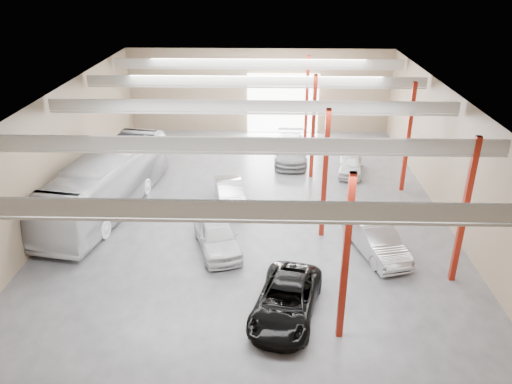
# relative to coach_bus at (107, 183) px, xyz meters

# --- Properties ---
(depot_shell) EXTENTS (22.12, 32.12, 7.06)m
(depot_shell) POSITION_rel_coach_bus_xyz_m (8.63, -0.20, 3.26)
(depot_shell) COLOR #4A4A4F
(depot_shell) RESTS_ON ground
(coach_bus) EXTENTS (4.91, 12.63, 3.43)m
(coach_bus) POSITION_rel_coach_bus_xyz_m (0.00, 0.00, 0.00)
(coach_bus) COLOR silver
(coach_bus) RESTS_ON ground
(black_sedan) EXTENTS (3.52, 5.65, 1.46)m
(black_sedan) POSITION_rel_coach_bus_xyz_m (10.22, -9.50, -0.99)
(black_sedan) COLOR black
(black_sedan) RESTS_ON ground
(car_row_a) EXTENTS (3.24, 5.15, 1.63)m
(car_row_a) POSITION_rel_coach_bus_xyz_m (6.82, -4.30, -0.90)
(car_row_a) COLOR silver
(car_row_a) RESTS_ON ground
(car_row_b) EXTENTS (2.37, 4.58, 1.44)m
(car_row_b) POSITION_rel_coach_bus_xyz_m (7.08, 0.90, -1.00)
(car_row_b) COLOR #BCBCC1
(car_row_b) RESTS_ON ground
(car_row_c) EXTENTS (2.52, 5.86, 1.68)m
(car_row_c) POSITION_rel_coach_bus_xyz_m (11.00, 8.32, -0.87)
(car_row_c) COLOR gray
(car_row_c) RESTS_ON ground
(car_right_near) EXTENTS (2.92, 5.03, 1.57)m
(car_right_near) POSITION_rel_coach_bus_xyz_m (14.86, -4.55, -0.93)
(car_right_near) COLOR #A1A1A6
(car_right_near) RESTS_ON ground
(car_right_far) EXTENTS (2.26, 4.17, 1.34)m
(car_right_far) POSITION_rel_coach_bus_xyz_m (15.08, 6.00, -1.04)
(car_right_far) COLOR silver
(car_right_far) RESTS_ON ground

